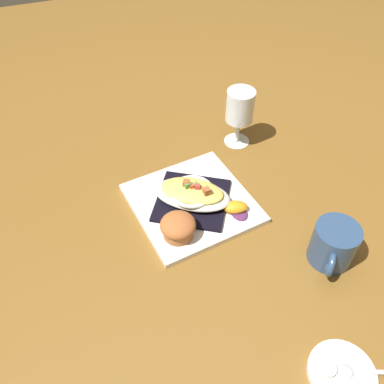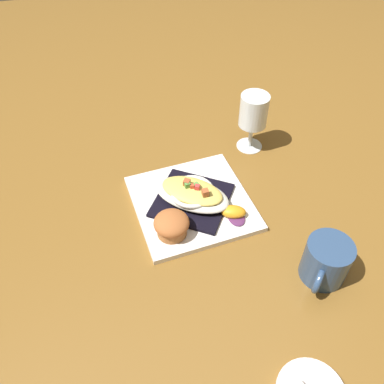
{
  "view_description": "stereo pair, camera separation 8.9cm",
  "coord_description": "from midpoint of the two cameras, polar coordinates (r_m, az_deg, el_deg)",
  "views": [
    {
      "loc": [
        -0.58,
        0.21,
        0.69
      ],
      "look_at": [
        0.0,
        0.0,
        0.04
      ],
      "focal_mm": 38.16,
      "sensor_mm": 36.0,
      "label": 1
    },
    {
      "loc": [
        -0.6,
        0.13,
        0.69
      ],
      "look_at": [
        0.0,
        0.0,
        0.04
      ],
      "focal_mm": 38.16,
      "sensor_mm": 36.0,
      "label": 2
    }
  ],
  "objects": [
    {
      "name": "orange_garnish",
      "position": [
        0.89,
        3.31,
        -2.42
      ],
      "size": [
        0.06,
        0.06,
        0.02
      ],
      "color": "#572955",
      "rests_on": "square_plate"
    },
    {
      "name": "gratin_dish",
      "position": [
        0.9,
        -2.85,
        -0.3
      ],
      "size": [
        0.18,
        0.19,
        0.05
      ],
      "color": "silver",
      "rests_on": "folded_napkin"
    },
    {
      "name": "spoon",
      "position": [
        0.75,
        17.48,
        -23.05
      ],
      "size": [
        0.05,
        0.1,
        0.01
      ],
      "color": "silver",
      "rests_on": "creamer_saucer"
    },
    {
      "name": "creamer_cup_0",
      "position": [
        0.73,
        14.99,
        -23.17
      ],
      "size": [
        0.02,
        0.02,
        0.02
      ],
      "primitive_type": "cylinder",
      "color": "white",
      "rests_on": "creamer_saucer"
    },
    {
      "name": "square_plate",
      "position": [
        0.92,
        -2.78,
        -1.71
      ],
      "size": [
        0.28,
        0.28,
        0.01
      ],
      "primitive_type": "cube",
      "rotation": [
        0.0,
        0.0,
        0.14
      ],
      "color": "white",
      "rests_on": "ground_plane"
    },
    {
      "name": "muffin",
      "position": [
        0.84,
        -5.03,
        -5.04
      ],
      "size": [
        0.07,
        0.07,
        0.05
      ],
      "color": "#A36231",
      "rests_on": "square_plate"
    },
    {
      "name": "folded_napkin",
      "position": [
        0.91,
        -2.8,
        -1.28
      ],
      "size": [
        0.21,
        0.21,
        0.01
      ],
      "primitive_type": "cube",
      "rotation": [
        0.0,
        0.0,
        1.01
      ],
      "color": "black",
      "rests_on": "square_plate"
    },
    {
      "name": "coffee_mug",
      "position": [
        0.84,
        16.23,
        -7.47
      ],
      "size": [
        0.11,
        0.1,
        0.09
      ],
      "color": "navy",
      "rests_on": "ground_plane"
    },
    {
      "name": "stemmed_glass",
      "position": [
        1.03,
        4.2,
        11.38
      ],
      "size": [
        0.07,
        0.07,
        0.15
      ],
      "color": "white",
      "rests_on": "ground_plane"
    },
    {
      "name": "creamer_saucer",
      "position": [
        0.75,
        16.78,
        -23.37
      ],
      "size": [
        0.11,
        0.11,
        0.01
      ],
      "primitive_type": "cylinder",
      "color": "white",
      "rests_on": "ground_plane"
    },
    {
      "name": "ground_plane",
      "position": [
        0.93,
        -2.76,
        -1.98
      ],
      "size": [
        2.6,
        2.6,
        0.0
      ],
      "primitive_type": "plane",
      "color": "brown"
    }
  ]
}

